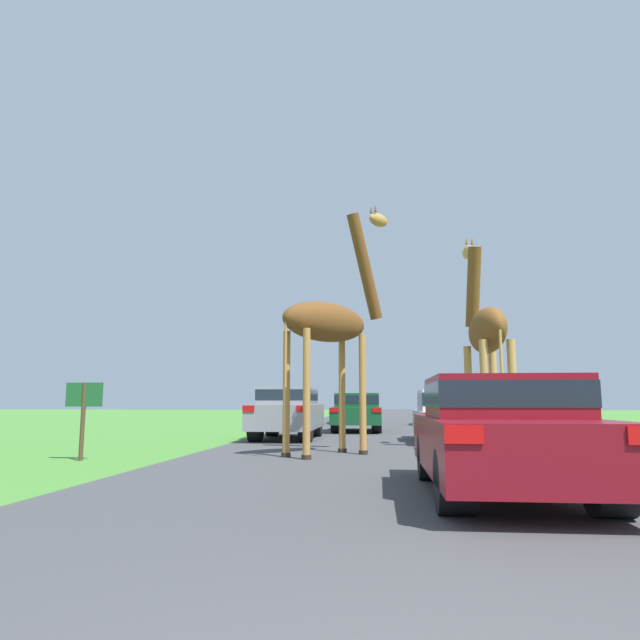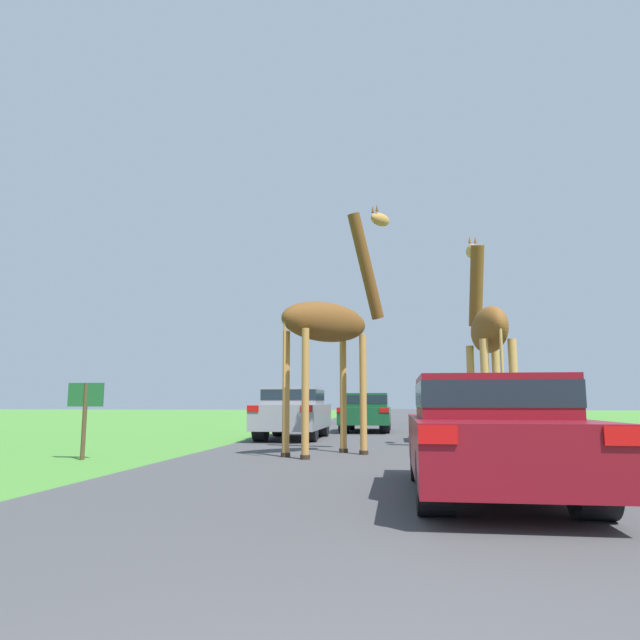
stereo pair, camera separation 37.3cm
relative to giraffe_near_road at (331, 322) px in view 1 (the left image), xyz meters
The scene contains 10 objects.
road 19.86m from the giraffe_near_road, 86.24° to the left, with size 8.36×120.00×0.00m.
giraffe_near_road is the anchor object (origin of this frame).
giraffe_companion 3.29m from the giraffe_near_road, 10.57° to the left, with size 0.85×2.70×4.91m.
car_lead_maroon 5.67m from the giraffe_near_road, 63.53° to the right, with size 1.75×4.10×1.35m.
car_queue_right 16.13m from the giraffe_near_road, 76.18° to the left, with size 1.93×4.13×1.41m.
car_queue_left 9.76m from the giraffe_near_road, 88.93° to the left, with size 1.74×4.05×1.38m.
car_far_ahead 18.04m from the giraffe_near_road, 91.19° to the left, with size 1.72×4.21×1.40m.
car_verge_right 5.60m from the giraffe_near_road, 55.67° to the left, with size 1.94×4.15×1.39m.
car_rear_follower 5.67m from the giraffe_near_road, 108.49° to the left, with size 1.72×4.17×1.49m.
sign_post 5.01m from the giraffe_near_road, 161.26° to the right, with size 0.70×0.08×1.41m.
Camera 1 is at (-0.33, -1.27, 1.05)m, focal length 32.00 mm.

